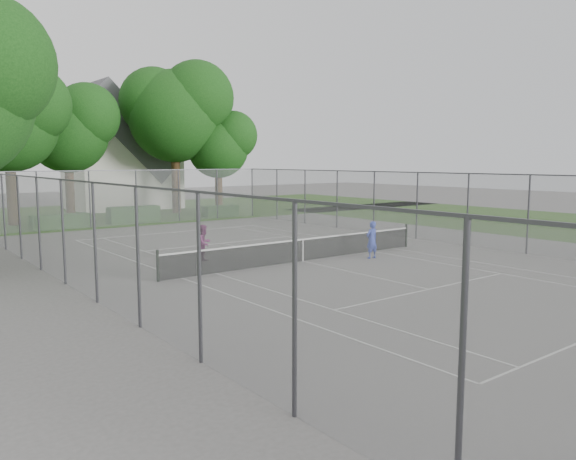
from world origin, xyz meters
TOP-DOWN VIEW (x-y plane):
  - ground at (0.00, 0.00)m, footprint 120.00×120.00m
  - grass_far at (0.00, 26.00)m, footprint 60.00×20.00m
  - grass_right at (22.00, 0.00)m, footprint 16.00×40.00m
  - court_markings at (0.00, 0.00)m, footprint 11.03×23.83m
  - tennis_net at (0.00, 0.00)m, footprint 12.87×0.10m
  - perimeter_fence at (0.00, 0.00)m, footprint 18.08×34.08m
  - tree_far_left at (-6.36, 21.39)m, footprint 7.01×6.40m
  - tree_far_midleft at (-1.89, 24.31)m, footprint 6.71×6.13m
  - tree_far_midright at (5.96, 23.02)m, footprint 8.25×7.53m
  - tree_far_right at (9.12, 21.85)m, footprint 5.62×5.13m
  - hedge_left at (-4.55, 17.83)m, footprint 3.43×1.03m
  - hedge_mid at (0.28, 18.25)m, footprint 3.40×0.97m
  - hedge_right at (7.03, 18.35)m, footprint 2.67×0.98m
  - house at (4.02, 29.55)m, footprint 8.52×6.60m
  - girl_player at (2.78, -1.20)m, footprint 0.58×0.39m
  - woman_player at (-3.20, 2.48)m, footprint 0.90×0.82m

SIDE VIEW (x-z plane):
  - ground at x=0.00m, z-range 0.00..0.00m
  - grass_far at x=0.00m, z-range 0.00..0.00m
  - grass_right at x=22.00m, z-range 0.00..0.00m
  - court_markings at x=0.00m, z-range 0.00..0.01m
  - hedge_right at x=7.03m, z-range 0.00..0.80m
  - hedge_left at x=-4.55m, z-range 0.00..0.86m
  - tennis_net at x=0.00m, z-range -0.04..1.06m
  - hedge_mid at x=0.28m, z-range 0.00..1.07m
  - woman_player at x=-3.20m, z-range 0.00..1.51m
  - girl_player at x=2.78m, z-range 0.00..1.57m
  - perimeter_fence at x=0.00m, z-range 0.05..3.57m
  - house at x=4.02m, z-range -1.03..9.57m
  - tree_far_right at x=9.12m, z-range 1.51..9.58m
  - tree_far_midleft at x=-1.89m, z-range 1.80..11.45m
  - tree_far_left at x=-6.36m, z-range 1.88..11.96m
  - tree_far_midright at x=5.96m, z-range 2.22..14.08m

